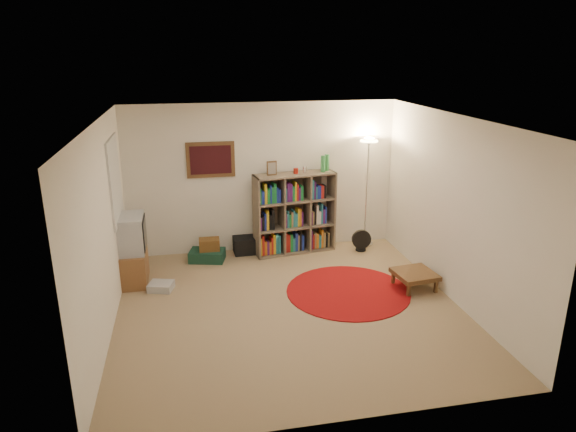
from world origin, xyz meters
name	(u,v)px	position (x,y,z in m)	size (l,w,h in m)	color
room	(285,218)	(-0.05, 0.05, 1.26)	(4.54, 4.54, 2.54)	#927756
bookshelf	(293,214)	(0.47, 2.00, 0.66)	(1.40, 0.58, 1.63)	brown
floor_lamp	(368,156)	(1.77, 2.07, 1.59)	(0.46, 0.46, 1.91)	silver
floor_fan	(361,240)	(1.62, 1.78, 0.19)	(0.33, 0.19, 0.38)	black
tv_stand	(129,251)	(-2.14, 1.26, 0.50)	(0.51, 0.71, 1.03)	brown
dvd_box	(161,286)	(-1.70, 0.90, 0.06)	(0.40, 0.36, 0.11)	#B1B1B5
suitcase	(207,255)	(-1.00, 1.86, 0.09)	(0.63, 0.49, 0.18)	#133528
wicker_basket	(209,244)	(-0.95, 1.88, 0.27)	(0.33, 0.24, 0.19)	#593616
duffel_bag	(246,245)	(-0.34, 2.08, 0.14)	(0.41, 0.35, 0.28)	black
red_rug	(348,291)	(0.92, 0.32, 0.01)	(1.76, 1.76, 0.02)	maroon
side_table	(415,275)	(1.89, 0.24, 0.21)	(0.61, 0.61, 0.25)	#4C301A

